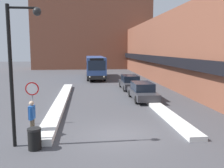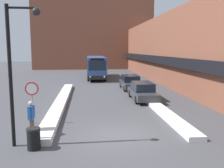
{
  "view_description": "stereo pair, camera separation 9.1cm",
  "coord_description": "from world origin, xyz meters",
  "px_view_note": "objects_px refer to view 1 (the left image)",
  "views": [
    {
      "loc": [
        -1.6,
        -12.0,
        4.29
      ],
      "look_at": [
        0.41,
        6.95,
        1.64
      ],
      "focal_mm": 40.0,
      "sensor_mm": 36.0,
      "label": 1
    },
    {
      "loc": [
        -1.51,
        -12.01,
        4.29
      ],
      "look_at": [
        0.41,
        6.95,
        1.64
      ],
      "focal_mm": 40.0,
      "sensor_mm": 36.0,
      "label": 2
    }
  ],
  "objects_px": {
    "parked_car_front": "(142,91)",
    "pedestrian": "(32,115)",
    "city_bus": "(95,67)",
    "parked_car_middle": "(130,82)",
    "trash_bin": "(35,139)",
    "street_lamp": "(17,60)",
    "stop_sign": "(32,94)"
  },
  "relations": [
    {
      "from": "parked_car_front",
      "to": "pedestrian",
      "type": "bearing_deg",
      "value": -132.21
    },
    {
      "from": "city_bus",
      "to": "parked_car_front",
      "type": "bearing_deg",
      "value": -78.67
    },
    {
      "from": "parked_car_middle",
      "to": "trash_bin",
      "type": "xyz_separation_m",
      "value": [
        -7.03,
        -15.98,
        -0.27
      ]
    },
    {
      "from": "parked_car_middle",
      "to": "street_lamp",
      "type": "bearing_deg",
      "value": -116.42
    },
    {
      "from": "stop_sign",
      "to": "street_lamp",
      "type": "bearing_deg",
      "value": -87.55
    },
    {
      "from": "city_bus",
      "to": "pedestrian",
      "type": "xyz_separation_m",
      "value": [
        -4.11,
        -25.04,
        -0.67
      ]
    },
    {
      "from": "city_bus",
      "to": "pedestrian",
      "type": "bearing_deg",
      "value": -99.32
    },
    {
      "from": "pedestrian",
      "to": "trash_bin",
      "type": "distance_m",
      "value": 1.9
    },
    {
      "from": "city_bus",
      "to": "stop_sign",
      "type": "bearing_deg",
      "value": -101.04
    },
    {
      "from": "city_bus",
      "to": "parked_car_middle",
      "type": "bearing_deg",
      "value": -72.71
    },
    {
      "from": "city_bus",
      "to": "parked_car_middle",
      "type": "distance_m",
      "value": 11.37
    },
    {
      "from": "pedestrian",
      "to": "parked_car_middle",
      "type": "bearing_deg",
      "value": -22.55
    },
    {
      "from": "pedestrian",
      "to": "street_lamp",
      "type": "bearing_deg",
      "value": 174.94
    },
    {
      "from": "street_lamp",
      "to": "city_bus",
      "type": "bearing_deg",
      "value": 80.64
    },
    {
      "from": "pedestrian",
      "to": "parked_car_front",
      "type": "bearing_deg",
      "value": -37.05
    },
    {
      "from": "parked_car_front",
      "to": "street_lamp",
      "type": "relative_size",
      "value": 0.77
    },
    {
      "from": "stop_sign",
      "to": "pedestrian",
      "type": "bearing_deg",
      "value": -79.75
    },
    {
      "from": "parked_car_front",
      "to": "parked_car_middle",
      "type": "distance_m",
      "value": 5.99
    },
    {
      "from": "parked_car_middle",
      "to": "trash_bin",
      "type": "bearing_deg",
      "value": -113.76
    },
    {
      "from": "parked_car_front",
      "to": "stop_sign",
      "type": "relative_size",
      "value": 1.95
    },
    {
      "from": "parked_car_middle",
      "to": "stop_sign",
      "type": "distance_m",
      "value": 14.5
    },
    {
      "from": "parked_car_middle",
      "to": "trash_bin",
      "type": "height_order",
      "value": "parked_car_middle"
    },
    {
      "from": "street_lamp",
      "to": "pedestrian",
      "type": "xyz_separation_m",
      "value": [
        0.23,
        1.28,
        -2.76
      ]
    },
    {
      "from": "street_lamp",
      "to": "trash_bin",
      "type": "distance_m",
      "value": 3.45
    },
    {
      "from": "city_bus",
      "to": "street_lamp",
      "type": "relative_size",
      "value": 1.81
    },
    {
      "from": "street_lamp",
      "to": "parked_car_front",
      "type": "bearing_deg",
      "value": 51.01
    },
    {
      "from": "parked_car_middle",
      "to": "pedestrian",
      "type": "bearing_deg",
      "value": -117.72
    },
    {
      "from": "parked_car_middle",
      "to": "pedestrian",
      "type": "height_order",
      "value": "pedestrian"
    },
    {
      "from": "stop_sign",
      "to": "pedestrian",
      "type": "distance_m",
      "value": 2.22
    },
    {
      "from": "stop_sign",
      "to": "pedestrian",
      "type": "xyz_separation_m",
      "value": [
        0.37,
        -2.07,
        -0.71
      ]
    },
    {
      "from": "stop_sign",
      "to": "pedestrian",
      "type": "height_order",
      "value": "stop_sign"
    },
    {
      "from": "trash_bin",
      "to": "city_bus",
      "type": "bearing_deg",
      "value": 82.2
    }
  ]
}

